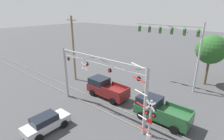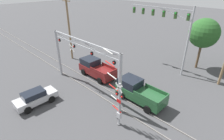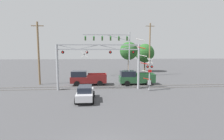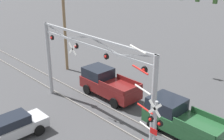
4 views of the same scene
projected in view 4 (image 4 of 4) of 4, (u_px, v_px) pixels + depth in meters
rail_track_near at (95, 115)px, 20.28m from camera, size 80.00×0.08×0.10m
rail_track_far at (110, 108)px, 21.20m from camera, size 80.00×0.08×0.10m
crossing_gantry at (91, 66)px, 18.69m from camera, size 10.99×0.31×5.98m
crossing_signal_mast at (152, 135)px, 14.19m from camera, size 2.25×0.35×6.66m
pickup_truck_lead at (107, 83)px, 22.93m from camera, size 5.30×2.35×2.14m
pickup_truck_following at (180, 119)px, 17.82m from camera, size 5.25×2.35×2.14m
sedan_waiting at (14, 127)px, 17.50m from camera, size 1.88×4.07×1.54m
utility_pole_left at (64, 22)px, 27.04m from camera, size 1.80×0.28×9.40m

